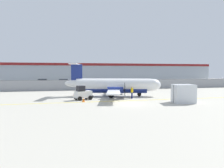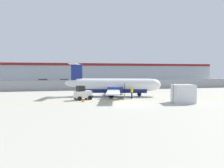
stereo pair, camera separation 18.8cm
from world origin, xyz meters
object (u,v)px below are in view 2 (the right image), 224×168
(cargo_container, at_px, (183,94))
(commuter_airplane, at_px, (115,86))
(parked_car_0, at_px, (44,82))
(parked_car_1, at_px, (64,82))
(parked_car_5, at_px, (143,82))
(parked_car_3, at_px, (108,82))
(traffic_cone_near_right, at_px, (83,99))
(parked_car_2, at_px, (87,83))
(traffic_cone_near_left, at_px, (74,93))
(parked_car_4, at_px, (125,81))
(baggage_tug, at_px, (83,93))
(ground_crew_worker, at_px, (132,92))

(cargo_container, bearing_deg, commuter_airplane, 139.12)
(parked_car_0, xyz_separation_m, parked_car_1, (5.56, -2.06, 0.00))
(parked_car_0, bearing_deg, commuter_airplane, -61.33)
(parked_car_1, xyz_separation_m, parked_car_5, (21.68, -3.89, 0.00))
(parked_car_0, height_order, parked_car_1, same)
(parked_car_3, distance_m, parked_car_5, 10.00)
(commuter_airplane, bearing_deg, traffic_cone_near_right, -124.17)
(cargo_container, distance_m, parked_car_2, 31.17)
(parked_car_0, relative_size, parked_car_1, 0.98)
(commuter_airplane, distance_m, parked_car_2, 22.11)
(commuter_airplane, xyz_separation_m, parked_car_1, (-8.34, 26.79, -0.71))
(traffic_cone_near_left, bearing_deg, parked_car_2, 79.06)
(parked_car_0, relative_size, parked_car_2, 1.00)
(commuter_airplane, relative_size, traffic_cone_near_right, 24.89)
(cargo_container, distance_m, parked_car_0, 42.07)
(commuter_airplane, distance_m, traffic_cone_near_left, 6.76)
(commuter_airplane, height_order, parked_car_0, commuter_airplane)
(cargo_container, bearing_deg, parked_car_0, 128.36)
(parked_car_2, relative_size, parked_car_5, 1.00)
(parked_car_1, bearing_deg, parked_car_4, -173.35)
(traffic_cone_near_right, relative_size, parked_car_4, 0.15)
(baggage_tug, relative_size, parked_car_1, 0.59)
(parked_car_4, bearing_deg, baggage_tug, 58.40)
(commuter_airplane, bearing_deg, parked_car_1, 120.81)
(baggage_tug, xyz_separation_m, parked_car_3, (8.69, 28.05, 0.04))
(parked_car_4, bearing_deg, traffic_cone_near_right, 59.62)
(traffic_cone_near_right, bearing_deg, parked_car_3, 73.69)
(parked_car_2, bearing_deg, parked_car_3, 31.72)
(parked_car_4, bearing_deg, cargo_container, 79.82)
(traffic_cone_near_right, bearing_deg, parked_car_5, 56.18)
(commuter_airplane, distance_m, cargo_container, 10.30)
(parked_car_2, distance_m, parked_car_5, 15.69)
(parked_car_1, distance_m, parked_car_5, 22.03)
(parked_car_2, relative_size, parked_car_3, 0.99)
(parked_car_4, bearing_deg, parked_car_3, 10.47)
(parked_car_0, relative_size, parked_car_3, 0.99)
(parked_car_1, bearing_deg, parked_car_2, 147.92)
(ground_crew_worker, bearing_deg, parked_car_4, 105.11)
(parked_car_0, xyz_separation_m, parked_car_5, (27.24, -5.95, 0.00))
(ground_crew_worker, bearing_deg, parked_car_1, 137.61)
(parked_car_4, bearing_deg, traffic_cone_near_left, 51.78)
(commuter_airplane, relative_size, parked_car_4, 3.66)
(ground_crew_worker, bearing_deg, parked_car_2, 128.14)
(ground_crew_worker, xyz_separation_m, parked_car_0, (-15.59, 31.90, -0.06))
(traffic_cone_near_right, distance_m, parked_car_4, 34.56)
(commuter_airplane, relative_size, baggage_tug, 6.20)
(parked_car_1, bearing_deg, traffic_cone_near_left, 102.06)
(traffic_cone_near_left, height_order, parked_car_4, parked_car_4)
(parked_car_1, bearing_deg, cargo_container, 119.88)
(baggage_tug, relative_size, parked_car_3, 0.59)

